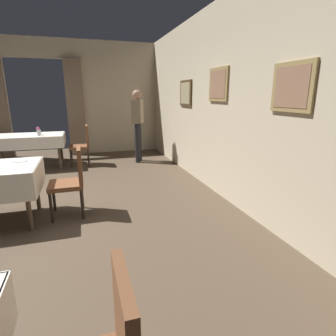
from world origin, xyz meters
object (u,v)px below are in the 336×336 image
(dining_table_far, at_px, (28,139))
(flower_vase_far, at_px, (38,131))
(chair_far_right, at_px, (82,143))
(plate_mid_b, at_px, (20,161))
(glass_far_b, at_px, (39,132))
(chair_mid_right, at_px, (72,179))
(person_waiter_by_doorway, at_px, (138,120))

(dining_table_far, distance_m, flower_vase_far, 0.40)
(flower_vase_far, bearing_deg, chair_far_right, 9.69)
(dining_table_far, distance_m, chair_far_right, 1.16)
(chair_far_right, relative_size, plate_mid_b, 5.01)
(dining_table_far, bearing_deg, flower_vase_far, -40.78)
(dining_table_far, relative_size, glass_far_b, 15.88)
(chair_mid_right, distance_m, glass_far_b, 3.06)
(glass_far_b, distance_m, person_waiter_by_doorway, 2.24)
(plate_mid_b, distance_m, flower_vase_far, 2.47)
(plate_mid_b, bearing_deg, person_waiter_by_doorway, 50.54)
(person_waiter_by_doorway, bearing_deg, chair_mid_right, -117.87)
(dining_table_far, relative_size, flower_vase_far, 7.94)
(plate_mid_b, xyz_separation_m, glass_far_b, (-0.11, 2.74, 0.04))
(glass_far_b, bearing_deg, person_waiter_by_doorway, -4.71)
(dining_table_far, bearing_deg, plate_mid_b, -82.64)
(chair_far_right, height_order, plate_mid_b, chair_far_right)
(plate_mid_b, xyz_separation_m, person_waiter_by_doorway, (2.11, 2.56, 0.27))
(chair_mid_right, xyz_separation_m, glass_far_b, (-0.75, 2.96, 0.28))
(plate_mid_b, bearing_deg, dining_table_far, 97.36)
(chair_far_right, height_order, person_waiter_by_doorway, person_waiter_by_doorway)
(chair_far_right, xyz_separation_m, flower_vase_far, (-0.88, -0.15, 0.34))
(plate_mid_b, distance_m, glass_far_b, 2.74)
(chair_mid_right, distance_m, flower_vase_far, 2.80)
(chair_mid_right, xyz_separation_m, plate_mid_b, (-0.64, 0.22, 0.24))
(chair_mid_right, bearing_deg, plate_mid_b, 161.24)
(chair_far_right, distance_m, person_waiter_by_doorway, 1.40)
(flower_vase_far, bearing_deg, person_waiter_by_doorway, 2.34)
(plate_mid_b, height_order, glass_far_b, glass_far_b)
(glass_far_b, bearing_deg, dining_table_far, -168.98)
(chair_far_right, relative_size, person_waiter_by_doorway, 0.54)
(dining_table_far, xyz_separation_m, person_waiter_by_doorway, (2.45, -0.14, 0.36))
(dining_table_far, height_order, glass_far_b, glass_far_b)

